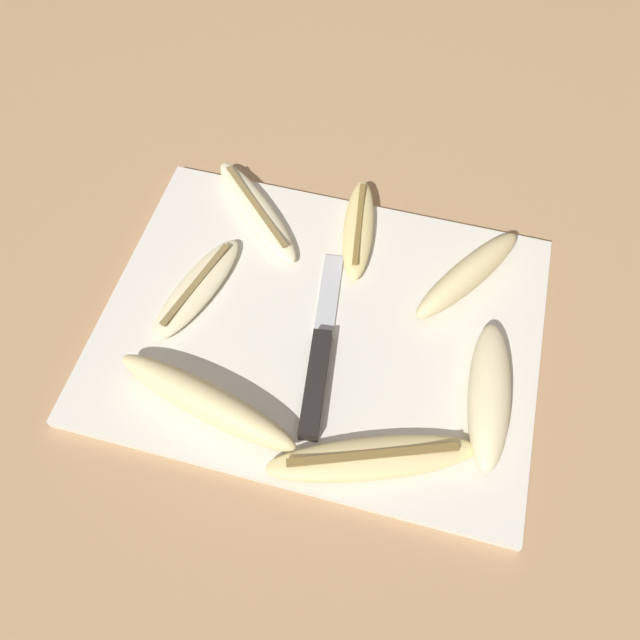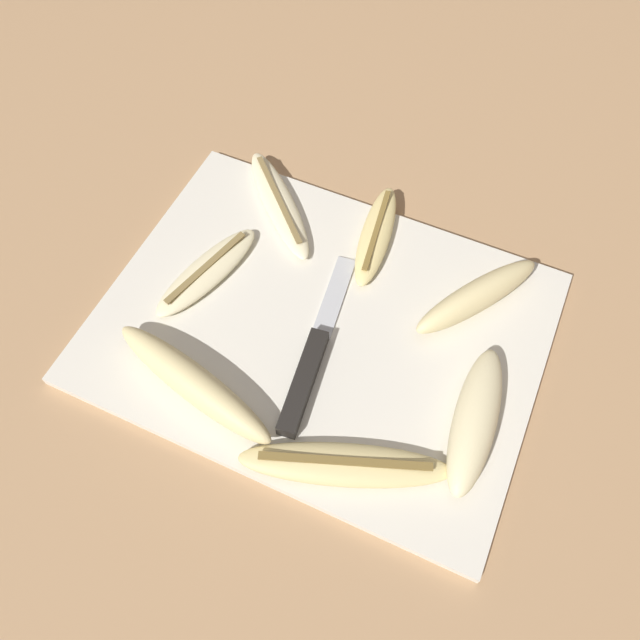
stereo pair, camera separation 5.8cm
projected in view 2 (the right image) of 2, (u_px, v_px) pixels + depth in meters
name	position (u px, v px, depth m)	size (l,w,h in m)	color
ground_plane	(320.00, 330.00, 0.71)	(4.00, 4.00, 0.00)	tan
cutting_board	(320.00, 327.00, 0.70)	(0.48, 0.37, 0.01)	silver
knife	(308.00, 368.00, 0.66)	(0.05, 0.23, 0.02)	black
banana_cream_curved	(475.00, 419.00, 0.62)	(0.06, 0.17, 0.03)	beige
banana_pale_long	(207.00, 272.00, 0.72)	(0.08, 0.16, 0.02)	beige
banana_bright_far	(279.00, 204.00, 0.77)	(0.16, 0.15, 0.02)	beige
banana_mellow_near	(193.00, 382.00, 0.64)	(0.21, 0.08, 0.04)	beige
banana_ripe_center	(477.00, 296.00, 0.69)	(0.12, 0.16, 0.04)	beige
banana_spotted_left	(345.00, 465.00, 0.60)	(0.21, 0.11, 0.02)	#DBC684
banana_golden_short	(376.00, 235.00, 0.75)	(0.06, 0.16, 0.02)	#EDD689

